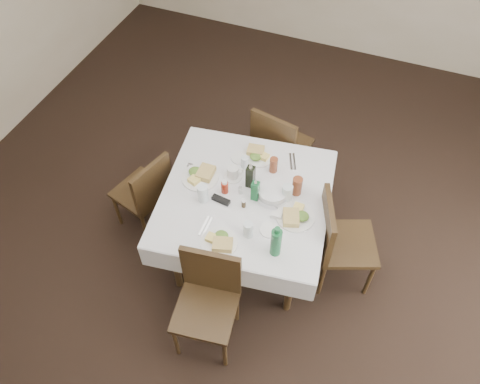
{
  "coord_description": "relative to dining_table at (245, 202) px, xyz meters",
  "views": [
    {
      "loc": [
        0.64,
        -1.82,
        3.49
      ],
      "look_at": [
        -0.16,
        0.2,
        0.8
      ],
      "focal_mm": 35.0,
      "sensor_mm": 36.0,
      "label": 1
    }
  ],
  "objects": [
    {
      "name": "ground_plane",
      "position": [
        0.12,
        -0.22,
        -0.68
      ],
      "size": [
        7.0,
        7.0,
        0.0
      ],
      "primitive_type": "plane",
      "color": "black"
    },
    {
      "name": "room_shell",
      "position": [
        0.12,
        -0.22,
        1.03
      ],
      "size": [
        6.04,
        7.04,
        2.8
      ],
      "color": "#C4B393",
      "rests_on": "ground"
    },
    {
      "name": "dining_table",
      "position": [
        0.0,
        0.0,
        0.0
      ],
      "size": [
        1.41,
        1.41,
        0.76
      ],
      "color": "#2F2113",
      "rests_on": "ground"
    },
    {
      "name": "chair_north",
      "position": [
        -0.01,
        0.82,
        -0.15
      ],
      "size": [
        0.51,
        0.51,
        0.91
      ],
      "color": "#2F2113",
      "rests_on": "ground"
    },
    {
      "name": "chair_south",
      "position": [
        0.01,
        -0.73,
        -0.17
      ],
      "size": [
        0.48,
        0.48,
        0.89
      ],
      "color": "#2F2113",
      "rests_on": "ground"
    },
    {
      "name": "chair_east",
      "position": [
        0.73,
        0.05,
        -0.15
      ],
      "size": [
        0.56,
        0.56,
        0.91
      ],
      "color": "#2F2113",
      "rests_on": "ground"
    },
    {
      "name": "chair_west",
      "position": [
        -0.86,
        -0.05,
        -0.19
      ],
      "size": [
        0.5,
        0.5,
        0.85
      ],
      "color": "#2F2113",
      "rests_on": "ground"
    },
    {
      "name": "meal_north",
      "position": [
        -0.06,
        0.41,
        0.11
      ],
      "size": [
        0.25,
        0.25,
        0.05
      ],
      "color": "white",
      "rests_on": "dining_table"
    },
    {
      "name": "meal_south",
      "position": [
        -0.01,
        -0.46,
        0.11
      ],
      "size": [
        0.26,
        0.26,
        0.06
      ],
      "color": "white",
      "rests_on": "dining_table"
    },
    {
      "name": "meal_east",
      "position": [
        0.41,
        -0.06,
        0.11
      ],
      "size": [
        0.28,
        0.28,
        0.06
      ],
      "color": "white",
      "rests_on": "dining_table"
    },
    {
      "name": "meal_west",
      "position": [
        -0.39,
        0.04,
        0.11
      ],
      "size": [
        0.29,
        0.29,
        0.06
      ],
      "color": "white",
      "rests_on": "dining_table"
    },
    {
      "name": "side_plate_a",
      "position": [
        -0.18,
        0.34,
        0.09
      ],
      "size": [
        0.14,
        0.14,
        0.01
      ],
      "color": "white",
      "rests_on": "dining_table"
    },
    {
      "name": "side_plate_b",
      "position": [
        0.27,
        -0.23,
        0.09
      ],
      "size": [
        0.14,
        0.14,
        0.01
      ],
      "color": "white",
      "rests_on": "dining_table"
    },
    {
      "name": "water_n",
      "position": [
        -0.11,
        0.26,
        0.14
      ],
      "size": [
        0.06,
        0.06,
        0.11
      ],
      "color": "silver",
      "rests_on": "dining_table"
    },
    {
      "name": "water_s",
      "position": [
        0.14,
        -0.32,
        0.15
      ],
      "size": [
        0.07,
        0.07,
        0.13
      ],
      "color": "silver",
      "rests_on": "dining_table"
    },
    {
      "name": "water_e",
      "position": [
        0.3,
        0.08,
        0.16
      ],
      "size": [
        0.08,
        0.08,
        0.14
      ],
      "color": "silver",
      "rests_on": "dining_table"
    },
    {
      "name": "water_w",
      "position": [
        -0.28,
        -0.15,
        0.16
      ],
      "size": [
        0.08,
        0.08,
        0.15
      ],
      "color": "silver",
      "rests_on": "dining_table"
    },
    {
      "name": "iced_tea_a",
      "position": [
        0.11,
        0.31,
        0.15
      ],
      "size": [
        0.06,
        0.06,
        0.13
      ],
      "color": "brown",
      "rests_on": "dining_table"
    },
    {
      "name": "iced_tea_b",
      "position": [
        0.34,
        0.16,
        0.16
      ],
      "size": [
        0.07,
        0.07,
        0.16
      ],
      "color": "brown",
      "rests_on": "dining_table"
    },
    {
      "name": "bread_basket",
      "position": [
        0.19,
        0.06,
        0.12
      ],
      "size": [
        0.24,
        0.24,
        0.08
      ],
      "color": "silver",
      "rests_on": "dining_table"
    },
    {
      "name": "oil_cruet_dark",
      "position": [
        -0.0,
        0.11,
        0.19
      ],
      "size": [
        0.06,
        0.06,
        0.25
      ],
      "color": "black",
      "rests_on": "dining_table"
    },
    {
      "name": "oil_cruet_green",
      "position": [
        0.08,
        0.0,
        0.18
      ],
      "size": [
        0.05,
        0.05,
        0.22
      ],
      "color": "#176231",
      "rests_on": "dining_table"
    },
    {
      "name": "ketchup_bottle",
      "position": [
        -0.16,
        -0.02,
        0.14
      ],
      "size": [
        0.05,
        0.05,
        0.12
      ],
      "color": "#9D2613",
      "rests_on": "dining_table"
    },
    {
      "name": "salt_shaker",
      "position": [
        -0.04,
        0.0,
        0.12
      ],
      "size": [
        0.03,
        0.03,
        0.07
      ],
      "color": "white",
      "rests_on": "dining_table"
    },
    {
      "name": "pepper_shaker",
      "position": [
        0.02,
        -0.1,
        0.12
      ],
      "size": [
        0.03,
        0.03,
        0.07
      ],
      "color": "#392C1A",
      "rests_on": "dining_table"
    },
    {
      "name": "coffee_mug",
      "position": [
        -0.15,
        0.13,
        0.13
      ],
      "size": [
        0.15,
        0.14,
        0.1
      ],
      "color": "white",
      "rests_on": "dining_table"
    },
    {
      "name": "sunglasses",
      "position": [
        -0.15,
        -0.12,
        0.1
      ],
      "size": [
        0.15,
        0.06,
        0.03
      ],
      "color": "black",
      "rests_on": "dining_table"
    },
    {
      "name": "green_bottle",
      "position": [
        0.36,
        -0.39,
        0.21
      ],
      "size": [
        0.07,
        0.07,
        0.29
      ],
      "color": "#176231",
      "rests_on": "dining_table"
    },
    {
      "name": "sugar_caddy",
      "position": [
        0.28,
        -0.11,
        0.11
      ],
      "size": [
        0.08,
        0.05,
        0.04
      ],
      "color": "white",
      "rests_on": "dining_table"
    },
    {
      "name": "cutlery_n",
      "position": [
        0.23,
        0.45,
        0.09
      ],
      "size": [
        0.11,
        0.18,
        0.01
      ],
      "color": "silver",
      "rests_on": "dining_table"
    },
    {
      "name": "cutlery_s",
      "position": [
        -0.16,
        -0.37,
        0.09
      ],
      "size": [
        0.05,
        0.17,
        0.01
      ],
      "color": "silver",
      "rests_on": "dining_table"
    },
    {
      "name": "cutlery_e",
      "position": [
        0.44,
        -0.13,
        0.09
      ],
      "size": [
        0.16,
        0.05,
        0.01
      ],
      "color": "silver",
      "rests_on": "dining_table"
    },
    {
      "name": "cutlery_w",
      "position": [
        -0.45,
        0.12,
        0.09
      ],
      "size": [
        0.17,
        0.05,
        0.01
      ],
      "color": "silver",
      "rests_on": "dining_table"
    }
  ]
}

